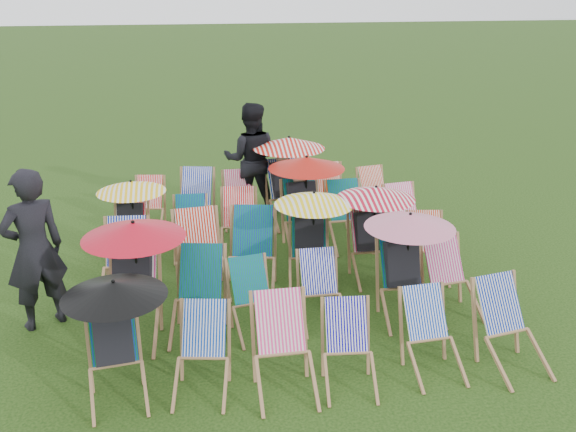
{
  "coord_description": "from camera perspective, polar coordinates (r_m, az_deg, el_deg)",
  "views": [
    {
      "loc": [
        -1.17,
        -7.74,
        3.95
      ],
      "look_at": [
        0.09,
        0.25,
        0.9
      ],
      "focal_mm": 40.0,
      "sensor_mm": 36.0,
      "label": 1
    }
  ],
  "objects": [
    {
      "name": "ground",
      "position": [
        8.77,
        -0.36,
        -6.11
      ],
      "size": [
        100.0,
        100.0,
        0.0
      ],
      "primitive_type": "plane",
      "color": "black",
      "rests_on": "ground"
    },
    {
      "name": "deckchair_0",
      "position": [
        6.55,
        -15.14,
        -10.51
      ],
      "size": [
        1.02,
        1.09,
        1.21
      ],
      "rotation": [
        0.0,
        0.0,
        0.14
      ],
      "color": "#946A45",
      "rests_on": "ground"
    },
    {
      "name": "deckchair_1",
      "position": [
        6.56,
        -7.69,
        -12.08
      ],
      "size": [
        0.68,
        0.86,
        0.84
      ],
      "rotation": [
        0.0,
        0.0,
        -0.18
      ],
      "color": "#946A45",
      "rests_on": "ground"
    },
    {
      "name": "deckchair_2",
      "position": [
        6.49,
        -0.36,
        -11.8
      ],
      "size": [
        0.63,
        0.87,
        0.93
      ],
      "rotation": [
        0.0,
        0.0,
        0.02
      ],
      "color": "#946A45",
      "rests_on": "ground"
    },
    {
      "name": "deckchair_3",
      "position": [
        6.63,
        5.46,
        -11.73
      ],
      "size": [
        0.61,
        0.8,
        0.82
      ],
      "rotation": [
        0.0,
        0.0,
        -0.09
      ],
      "color": "#946A45",
      "rests_on": "ground"
    },
    {
      "name": "deckchair_4",
      "position": [
        6.97,
        12.77,
        -10.36
      ],
      "size": [
        0.61,
        0.81,
        0.84
      ],
      "rotation": [
        0.0,
        0.0,
        0.07
      ],
      "color": "#946A45",
      "rests_on": "ground"
    },
    {
      "name": "deckchair_5",
      "position": [
        7.25,
        19.35,
        -9.42
      ],
      "size": [
        0.75,
        0.94,
        0.91
      ],
      "rotation": [
        0.0,
        0.0,
        0.19
      ],
      "color": "#946A45",
      "rests_on": "ground"
    },
    {
      "name": "deckchair_6",
      "position": [
        7.47,
        -13.71,
        -5.52
      ],
      "size": [
        1.16,
        1.23,
        1.38
      ],
      "rotation": [
        0.0,
        0.0,
        -0.12
      ],
      "color": "#946A45",
      "rests_on": "ground"
    },
    {
      "name": "deckchair_7",
      "position": [
        7.53,
        -8.0,
        -7.02
      ],
      "size": [
        0.78,
        0.98,
        0.96
      ],
      "rotation": [
        0.0,
        0.0,
        -0.18
      ],
      "color": "#946A45",
      "rests_on": "ground"
    },
    {
      "name": "deckchair_8",
      "position": [
        7.52,
        -3.0,
        -7.45
      ],
      "size": [
        0.67,
        0.83,
        0.82
      ],
      "rotation": [
        0.0,
        0.0,
        0.18
      ],
      "color": "#946A45",
      "rests_on": "ground"
    },
    {
      "name": "deckchair_9",
      "position": [
        7.71,
        3.01,
        -6.7
      ],
      "size": [
        0.54,
        0.76,
        0.82
      ],
      "rotation": [
        0.0,
        0.0,
        -0.0
      ],
      "color": "#946A45",
      "rests_on": "ground"
    },
    {
      "name": "deckchair_10",
      "position": [
        7.86,
        10.45,
        -4.28
      ],
      "size": [
        1.09,
        1.13,
        1.29
      ],
      "rotation": [
        0.0,
        0.0,
        -0.03
      ],
      "color": "#946A45",
      "rests_on": "ground"
    },
    {
      "name": "deckchair_11",
      "position": [
        8.16,
        14.38,
        -5.46
      ],
      "size": [
        0.69,
        0.88,
        0.89
      ],
      "rotation": [
        0.0,
        0.0,
        0.13
      ],
      "color": "#946A45",
      "rests_on": "ground"
    },
    {
      "name": "deckchair_12",
      "position": [
        8.53,
        -14.34,
        -4.01
      ],
      "size": [
        0.71,
        0.94,
        0.96
      ],
      "rotation": [
        0.0,
        0.0,
        -0.08
      ],
      "color": "#946A45",
      "rests_on": "ground"
    },
    {
      "name": "deckchair_13",
      "position": [
        8.49,
        -7.78,
        -3.45
      ],
      "size": [
        0.77,
        1.0,
        1.01
      ],
      "rotation": [
        0.0,
        0.0,
        0.11
      ],
      "color": "#946A45",
      "rests_on": "ground"
    },
    {
      "name": "deckchair_14",
      "position": [
        8.49,
        -3.29,
        -3.27
      ],
      "size": [
        0.84,
        1.05,
        1.02
      ],
      "rotation": [
        0.0,
        0.0,
        -0.19
      ],
      "color": "#946A45",
      "rests_on": "ground"
    },
    {
      "name": "deckchair_15",
      "position": [
        8.57,
        2.02,
        -1.9
      ],
      "size": [
        1.06,
        1.13,
        1.26
      ],
      "rotation": [
        0.0,
        0.0,
        -0.15
      ],
      "color": "#946A45",
      "rests_on": "ground"
    },
    {
      "name": "deckchair_16",
      "position": [
        8.82,
        7.58,
        -1.35
      ],
      "size": [
        1.07,
        1.11,
        1.27
      ],
      "rotation": [
        0.0,
        0.0,
        0.01
      ],
      "color": "#946A45",
      "rests_on": "ground"
    },
    {
      "name": "deckchair_17",
      "position": [
        9.05,
        12.31,
        -2.79
      ],
      "size": [
        0.66,
        0.85,
        0.84
      ],
      "rotation": [
        0.0,
        0.0,
        -0.15
      ],
      "color": "#946A45",
      "rests_on": "ground"
    },
    {
      "name": "deckchair_18",
      "position": [
        9.56,
        -13.85,
        -0.34
      ],
      "size": [
        0.99,
        1.04,
        1.18
      ],
      "rotation": [
        0.0,
        0.0,
        -0.08
      ],
      "color": "#946A45",
      "rests_on": "ground"
    },
    {
      "name": "deckchair_19",
      "position": [
        9.63,
        -8.62,
        -1.09
      ],
      "size": [
        0.58,
        0.79,
        0.84
      ],
      "rotation": [
        0.0,
        0.0,
        -0.03
      ],
      "color": "#946A45",
      "rests_on": "ground"
    },
    {
      "name": "deckchair_20",
      "position": [
        9.66,
        -4.37,
        -0.64
      ],
      "size": [
        0.68,
        0.89,
        0.9
      ],
      "rotation": [
        0.0,
        0.0,
        -0.1
      ],
      "color": "#946A45",
      "rests_on": "ground"
    },
    {
      "name": "deckchair_21",
      "position": [
        9.77,
        1.51,
        1.41
      ],
      "size": [
        1.16,
        1.22,
        1.38
      ],
      "rotation": [
        0.0,
        0.0,
        0.05
      ],
      "color": "#946A45",
      "rests_on": "ground"
    },
    {
      "name": "deckchair_22",
      "position": [
        9.88,
        5.4,
        -0.03
      ],
      "size": [
        0.66,
        0.9,
        0.95
      ],
      "rotation": [
        0.0,
        0.0,
        0.04
      ],
      "color": "#946A45",
      "rests_on": "ground"
    },
    {
      "name": "deckchair_23",
      "position": [
        10.09,
        10.58,
        -0.06
      ],
      "size": [
        0.68,
        0.87,
        0.88
      ],
      "rotation": [
        0.0,
        0.0,
        0.14
      ],
      "color": "#946A45",
      "rests_on": "ground"
    },
    {
      "name": "deckchair_24",
      "position": [
        10.77,
        -12.4,
        0.96
      ],
      "size": [
        0.65,
        0.82,
        0.82
      ],
      "rotation": [
        0.0,
        0.0,
        -0.16
      ],
      "color": "#946A45",
      "rests_on": "ground"
    },
    {
      "name": "deckchair_25",
      "position": [
        10.6,
        -8.33,
        1.28
      ],
      "size": [
        0.79,
        0.98,
        0.95
      ],
      "rotation": [
        0.0,
        0.0,
        -0.2
      ],
      "color": "#946A45",
      "rests_on": "ground"
    },
    {
      "name": "deckchair_26",
      "position": [
        10.75,
        -4.37,
        1.46
      ],
      "size": [
        0.56,
        0.79,
        0.85
      ],
      "rotation": [
        0.0,
        0.0,
        -0.0
      ],
      "color": "#946A45",
      "rests_on": "ground"
    },
    {
      "name": "deckchair_27",
      "position": [
        10.75,
        0.01,
        3.36
      ],
      "size": [
        1.2,
        1.29,
        1.43
      ],
      "rotation": [
        0.0,
        0.0,
        0.14
      ],
      "color": "#946A45",
      "rests_on": "ground"
    },
    {
      "name": "deckchair_28",
      "position": [
        10.86,
        3.56,
        1.9
      ],
      "size": [
        0.67,
        0.9,
        0.93
      ],
      "rotation": [
        0.0,
        0.0,
        -0.07
      ],
      "color": "#946A45",
      "rests_on": "ground"
    },
    {
      "name": "deckchair_29",
      "position": [
        11.13,
        7.96,
        1.92
      ],
      "size": [
        0.67,
        0.84,
        0.82
      ],
      "rotation": [
        0.0,
        0.0,
        0.18
      ],
      "color": "#946A45",
      "rests_on": "ground"
    },
    {
      "name": "person_left",
      "position": [
        7.96,
        -21.66,
        -2.8
      ],
      "size": [
        0.85,
        0.76,
        1.95
      ],
      "primitive_type": "imported",
      "rotation": [
        0.0,
        0.0,
        3.66
      ],
      "color": "black",
      "rests_on": "ground"
    },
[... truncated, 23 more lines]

